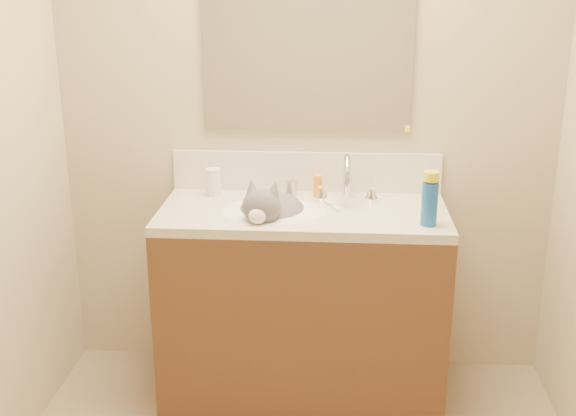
# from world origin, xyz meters

# --- Properties ---
(room_shell) EXTENTS (2.24, 2.54, 2.52)m
(room_shell) POSITION_xyz_m (0.00, 0.00, 1.49)
(room_shell) COLOR tan
(room_shell) RESTS_ON ground
(vanity_cabinet) EXTENTS (1.20, 0.55, 0.82)m
(vanity_cabinet) POSITION_xyz_m (0.00, 0.97, 0.41)
(vanity_cabinet) COLOR #57341D
(vanity_cabinet) RESTS_ON ground
(counter_slab) EXTENTS (1.20, 0.55, 0.04)m
(counter_slab) POSITION_xyz_m (0.00, 0.97, 0.84)
(counter_slab) COLOR beige
(counter_slab) RESTS_ON vanity_cabinet
(basin) EXTENTS (0.45, 0.36, 0.14)m
(basin) POSITION_xyz_m (-0.12, 0.94, 0.79)
(basin) COLOR white
(basin) RESTS_ON vanity_cabinet
(faucet) EXTENTS (0.28, 0.20, 0.21)m
(faucet) POSITION_xyz_m (0.18, 1.11, 0.95)
(faucet) COLOR silver
(faucet) RESTS_ON counter_slab
(cat) EXTENTS (0.35, 0.44, 0.33)m
(cat) POSITION_xyz_m (-0.14, 0.96, 0.83)
(cat) COLOR #545154
(cat) RESTS_ON basin
(backsplash) EXTENTS (1.20, 0.02, 0.18)m
(backsplash) POSITION_xyz_m (0.00, 1.24, 0.95)
(backsplash) COLOR silver
(backsplash) RESTS_ON counter_slab
(mirror) EXTENTS (0.90, 0.02, 0.80)m
(mirror) POSITION_xyz_m (0.00, 1.24, 1.54)
(mirror) COLOR white
(mirror) RESTS_ON room_shell
(pill_bottle) EXTENTS (0.08, 0.08, 0.12)m
(pill_bottle) POSITION_xyz_m (-0.40, 1.14, 0.92)
(pill_bottle) COLOR white
(pill_bottle) RESTS_ON counter_slab
(pill_label) EXTENTS (0.08, 0.08, 0.04)m
(pill_label) POSITION_xyz_m (-0.40, 1.14, 0.91)
(pill_label) COLOR orange
(pill_label) RESTS_ON pill_bottle
(silver_jar) EXTENTS (0.07, 0.07, 0.07)m
(silver_jar) POSITION_xyz_m (-0.06, 1.16, 0.89)
(silver_jar) COLOR #B7B7BC
(silver_jar) RESTS_ON counter_slab
(amber_bottle) EXTENTS (0.04, 0.04, 0.10)m
(amber_bottle) POSITION_xyz_m (0.05, 1.16, 0.91)
(amber_bottle) COLOR orange
(amber_bottle) RESTS_ON counter_slab
(toothbrush) EXTENTS (0.08, 0.14, 0.01)m
(toothbrush) POSITION_xyz_m (0.12, 1.02, 0.87)
(toothbrush) COLOR white
(toothbrush) RESTS_ON counter_slab
(toothbrush_head) EXTENTS (0.02, 0.03, 0.01)m
(toothbrush_head) POSITION_xyz_m (0.12, 1.02, 0.87)
(toothbrush_head) COLOR #63A9D3
(toothbrush_head) RESTS_ON counter_slab
(spray_can) EXTENTS (0.08, 0.08, 0.17)m
(spray_can) POSITION_xyz_m (0.50, 0.81, 0.95)
(spray_can) COLOR #1850AB
(spray_can) RESTS_ON counter_slab
(spray_cap) EXTENTS (0.08, 0.08, 0.04)m
(spray_cap) POSITION_xyz_m (0.50, 0.81, 1.06)
(spray_cap) COLOR yellow
(spray_cap) RESTS_ON spray_can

